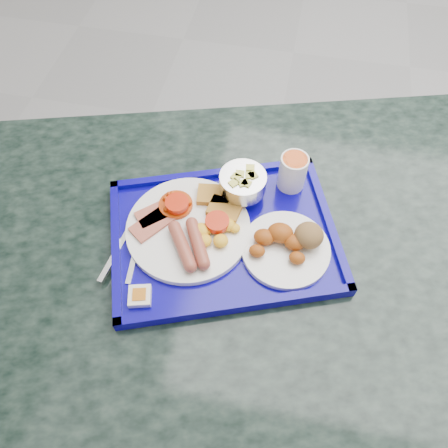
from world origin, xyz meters
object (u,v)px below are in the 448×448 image
(table, at_px, (241,292))
(fruit_bowl, at_px, (243,183))
(bread_plate, at_px, (289,244))
(tray, at_px, (224,236))
(juice_cup, at_px, (293,171))
(main_plate, at_px, (192,226))

(table, distance_m, fruit_bowl, 0.30)
(bread_plate, bearing_deg, table, -171.50)
(tray, bearing_deg, fruit_bowl, 79.93)
(tray, relative_size, fruit_bowl, 5.50)
(fruit_bowl, height_order, juice_cup, juice_cup)
(fruit_bowl, xyz_separation_m, juice_cup, (0.10, 0.05, -0.00))
(table, relative_size, bread_plate, 8.25)
(juice_cup, bearing_deg, main_plate, -139.28)
(table, height_order, fruit_bowl, fruit_bowl)
(tray, height_order, fruit_bowl, fruit_bowl)
(bread_plate, xyz_separation_m, fruit_bowl, (-0.11, 0.11, 0.03))
(table, bearing_deg, juice_cup, 68.40)
(main_plate, distance_m, bread_plate, 0.20)
(main_plate, bearing_deg, bread_plate, -1.63)
(bread_plate, height_order, juice_cup, juice_cup)
(tray, relative_size, main_plate, 2.13)
(table, height_order, tray, tray)
(table, distance_m, tray, 0.22)
(table, distance_m, main_plate, 0.26)
(bread_plate, distance_m, fruit_bowl, 0.16)
(table, xyz_separation_m, main_plate, (-0.12, 0.02, 0.24))
(juice_cup, bearing_deg, table, -111.60)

